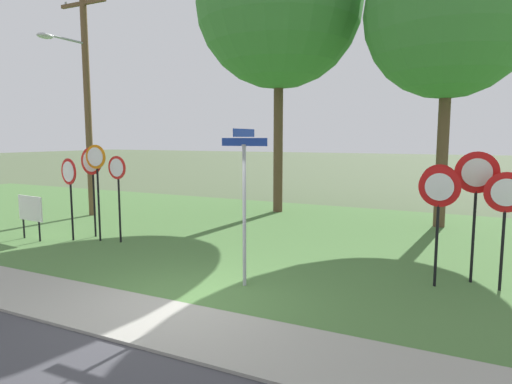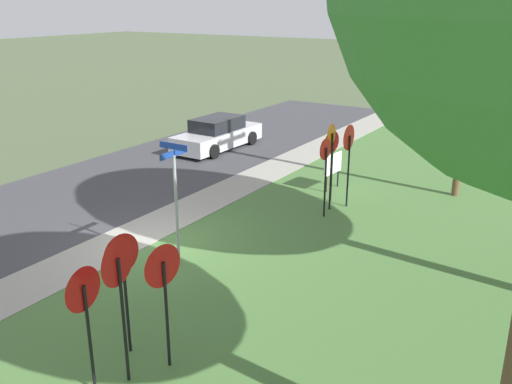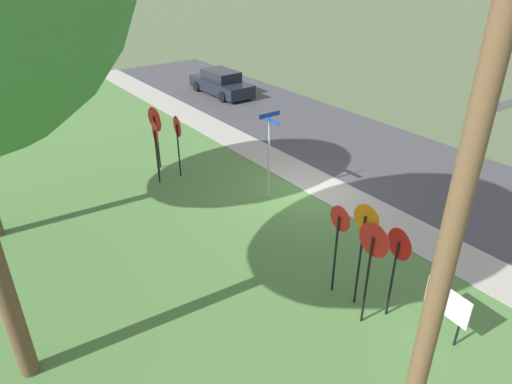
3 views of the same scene
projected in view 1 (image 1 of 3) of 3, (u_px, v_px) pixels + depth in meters
name	position (u px, v px, depth m)	size (l,w,h in m)	color
ground_plane	(182.00, 305.00, 7.70)	(160.00, 160.00, 0.00)	#4C5B3D
sidewalk_strip	(152.00, 320.00, 6.99)	(44.00, 1.60, 0.06)	#99968C
grass_median	(302.00, 236.00, 13.04)	(44.00, 12.00, 0.04)	#477038
stop_sign_near_left	(118.00, 181.00, 11.98)	(0.63, 0.10, 2.39)	black
stop_sign_near_right	(69.00, 181.00, 12.21)	(0.72, 0.17, 2.31)	black
stop_sign_far_left	(97.00, 172.00, 12.13)	(0.66, 0.11, 2.69)	black
stop_sign_far_center	(92.00, 172.00, 12.67)	(0.79, 0.09, 2.60)	black
yield_sign_near_left	(505.00, 203.00, 8.12)	(0.75, 0.11, 2.25)	black
yield_sign_near_right	(439.00, 198.00, 8.35)	(0.77, 0.13, 2.33)	black
yield_sign_far_left	(476.00, 185.00, 8.55)	(0.81, 0.14, 2.61)	black
yield_sign_far_right	(439.00, 193.00, 9.17)	(0.77, 0.15, 2.33)	black
street_name_post	(244.00, 194.00, 8.42)	(0.96, 0.82, 3.03)	#9EA0A8
utility_pole	(84.00, 88.00, 15.87)	(2.10, 2.05, 8.65)	brown
notice_board	(30.00, 211.00, 12.42)	(1.10, 0.14, 1.25)	black
oak_tree_left	(279.00, 5.00, 16.41)	(6.18, 6.18, 10.90)	brown
oak_tree_right	(449.00, 14.00, 13.57)	(5.20, 5.20, 9.28)	brown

